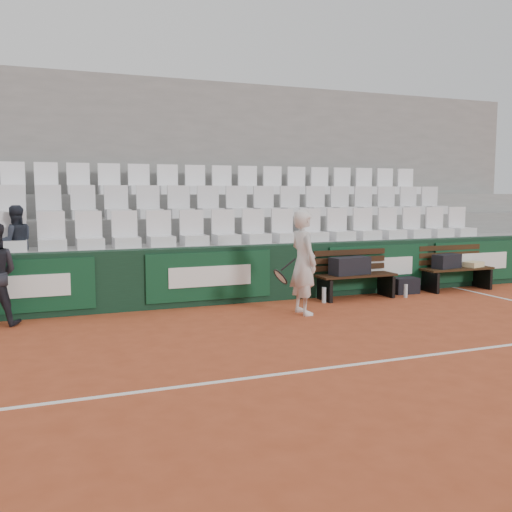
{
  "coord_description": "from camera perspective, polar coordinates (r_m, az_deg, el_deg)",
  "views": [
    {
      "loc": [
        -2.99,
        -5.41,
        1.93
      ],
      "look_at": [
        0.08,
        2.4,
        1.0
      ],
      "focal_mm": 40.0,
      "sensor_mm": 36.0,
      "label": 1
    }
  ],
  "objects": [
    {
      "name": "back_barrier",
      "position": [
        9.99,
        -3.41,
        -1.91
      ],
      "size": [
        18.0,
        0.34,
        1.0
      ],
      "color": "black",
      "rests_on": "ground"
    },
    {
      "name": "water_bottle_far",
      "position": [
        10.92,
        14.74,
        -3.39
      ],
      "size": [
        0.07,
        0.07,
        0.25
      ],
      "primitive_type": "cylinder",
      "color": "silver",
      "rests_on": "ground"
    },
    {
      "name": "court_baseline",
      "position": [
        6.47,
        7.27,
        -11.04
      ],
      "size": [
        18.0,
        0.06,
        0.01
      ],
      "primitive_type": "cube",
      "color": "white",
      "rests_on": "ground"
    },
    {
      "name": "seat_row_front",
      "position": [
        10.32,
        -4.59,
        2.89
      ],
      "size": [
        11.9,
        0.44,
        0.63
      ],
      "primitive_type": "cube",
      "color": "silver",
      "rests_on": "grandstand_tier_front"
    },
    {
      "name": "seat_row_mid",
      "position": [
        11.22,
        -6.03,
        5.45
      ],
      "size": [
        11.9,
        0.44,
        0.63
      ],
      "primitive_type": "cube",
      "color": "silver",
      "rests_on": "grandstand_tier_mid"
    },
    {
      "name": "sports_bag_ground",
      "position": [
        11.37,
        14.65,
        -2.87
      ],
      "size": [
        0.5,
        0.31,
        0.31
      ],
      "primitive_type": "cube",
      "rotation": [
        0.0,
        0.0,
        0.0
      ],
      "color": "black",
      "rests_on": "ground"
    },
    {
      "name": "sports_bag_right",
      "position": [
        11.87,
        18.54,
        -0.49
      ],
      "size": [
        0.64,
        0.41,
        0.28
      ],
      "primitive_type": "cube",
      "rotation": [
        0.0,
        0.0,
        0.24
      ],
      "color": "black",
      "rests_on": "bench_right"
    },
    {
      "name": "water_bottle_near",
      "position": [
        10.14,
        6.82,
        -3.89
      ],
      "size": [
        0.08,
        0.08,
        0.28
      ],
      "primitive_type": "cylinder",
      "color": "silver",
      "rests_on": "ground"
    },
    {
      "name": "tennis_player",
      "position": [
        9.09,
        4.75,
        -0.63
      ],
      "size": [
        0.71,
        0.63,
        1.67
      ],
      "color": "silver",
      "rests_on": "ground"
    },
    {
      "name": "grandstand_tier_front",
      "position": [
        10.57,
        -4.83,
        -1.47
      ],
      "size": [
        18.0,
        0.95,
        1.0
      ],
      "primitive_type": "cube",
      "color": "gray",
      "rests_on": "ground"
    },
    {
      "name": "bench_right",
      "position": [
        12.05,
        19.43,
        -2.17
      ],
      "size": [
        1.5,
        0.56,
        0.45
      ],
      "primitive_type": "cube",
      "color": "#331F0F",
      "rests_on": "ground"
    },
    {
      "name": "grandstand_tier_back",
      "position": [
        12.34,
        -7.38,
        1.72
      ],
      "size": [
        18.0,
        0.95,
        1.9
      ],
      "primitive_type": "cube",
      "color": "gray",
      "rests_on": "ground"
    },
    {
      "name": "bench_left",
      "position": [
        10.63,
        9.98,
        -3.0
      ],
      "size": [
        1.5,
        0.56,
        0.45
      ],
      "primitive_type": "cube",
      "color": "black",
      "rests_on": "ground"
    },
    {
      "name": "towel",
      "position": [
        12.25,
        20.91,
        -0.78
      ],
      "size": [
        0.43,
        0.36,
        0.1
      ],
      "primitive_type": "cube",
      "rotation": [
        0.0,
        0.0,
        0.29
      ],
      "color": "beige",
      "rests_on": "bench_right"
    },
    {
      "name": "grandstand_tier_mid",
      "position": [
        11.45,
        -6.2,
        0.25
      ],
      "size": [
        18.0,
        0.95,
        1.45
      ],
      "primitive_type": "cube",
      "color": "gray",
      "rests_on": "ground"
    },
    {
      "name": "grandstand_rear_wall",
      "position": [
        12.91,
        -8.14,
        7.47
      ],
      "size": [
        18.0,
        0.3,
        4.4
      ],
      "primitive_type": "cube",
      "color": "gray",
      "rests_on": "ground"
    },
    {
      "name": "spectator_c",
      "position": [
        9.92,
        -23.03,
        3.88
      ],
      "size": [
        0.65,
        0.55,
        1.19
      ],
      "primitive_type": "imported",
      "rotation": [
        0.0,
        0.0,
        3.33
      ],
      "color": "#202530",
      "rests_on": "grandstand_tier_front"
    },
    {
      "name": "ground",
      "position": [
        6.48,
        7.27,
        -11.08
      ],
      "size": [
        80.0,
        80.0,
        0.0
      ],
      "primitive_type": "plane",
      "color": "#AD4827",
      "rests_on": "ground"
    },
    {
      "name": "seat_row_back",
      "position": [
        12.14,
        -7.26,
        7.63
      ],
      "size": [
        11.9,
        0.44,
        0.63
      ],
      "primitive_type": "cube",
      "color": "white",
      "rests_on": "grandstand_tier_back"
    },
    {
      "name": "sports_bag_left",
      "position": [
        10.52,
        9.36,
        -0.97
      ],
      "size": [
        0.78,
        0.41,
        0.32
      ],
      "primitive_type": "cube",
      "rotation": [
        0.0,
        0.0,
        0.13
      ],
      "color": "black",
      "rests_on": "bench_left"
    }
  ]
}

